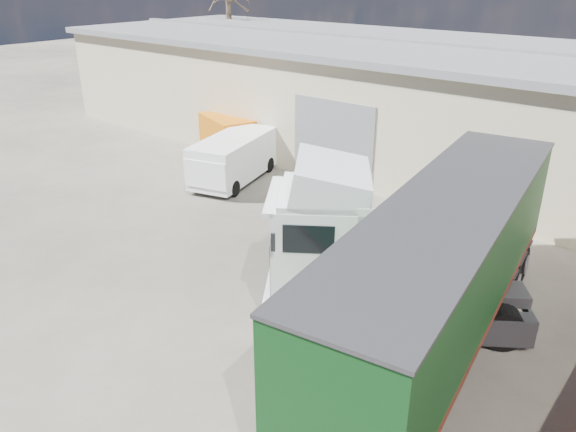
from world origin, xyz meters
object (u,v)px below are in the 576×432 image
Objects in this scene: panel_van at (231,160)px; orange_skip at (229,140)px; tractor_unit at (353,255)px; box_trailer at (446,260)px.

orange_skip is (-2.58, 2.40, -0.12)m from panel_van.
box_trailer is at bearing 62.05° from tractor_unit.
orange_skip is (-14.59, 7.41, -1.50)m from box_trailer.
tractor_unit is 1.79× the size of orange_skip.
box_trailer is 2.35× the size of panel_van.
tractor_unit is at bearing 178.98° from box_trailer.
panel_van is at bearing -153.99° from tractor_unit.
tractor_unit reaches higher than panel_van.
panel_van is at bearing -22.82° from orange_skip.
panel_van is 1.36× the size of orange_skip.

